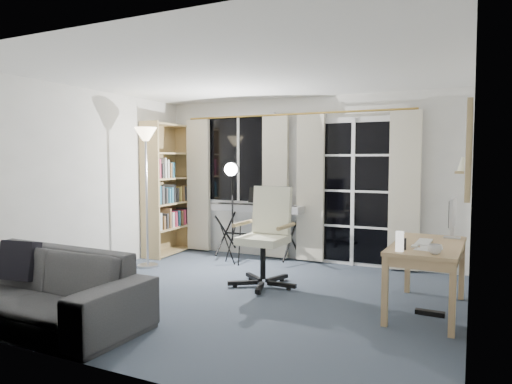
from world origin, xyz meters
TOP-DOWN VIEW (x-y plane):
  - floor at (0.00, 0.00)m, footprint 4.50×4.00m
  - window at (-1.05, 1.97)m, footprint 1.20×0.08m
  - french_door at (0.75, 1.97)m, footprint 1.32×0.09m
  - curtains at (-0.14, 1.88)m, footprint 3.60×0.07m
  - bookshelf at (-2.13, 1.49)m, footprint 0.37×0.97m
  - torchiere_lamp at (-1.80, 0.64)m, footprint 0.36×0.36m
  - keyboard_piano at (-0.61, 1.70)m, footprint 1.39×0.69m
  - studio_light at (-0.80, 1.26)m, footprint 0.32×0.33m
  - office_chair at (0.06, 0.57)m, footprint 0.78×0.81m
  - desk at (1.88, 0.30)m, footprint 0.68×1.28m
  - monitor at (2.08, 0.75)m, footprint 0.17×0.48m
  - desk_clutter at (1.82, 0.09)m, footprint 0.41×0.76m
  - mug at (1.98, -0.20)m, footprint 0.11×0.09m
  - wall_mirror at (2.22, -0.35)m, footprint 0.04×0.94m
  - framed_print at (2.23, 0.55)m, footprint 0.03×0.42m
  - wall_shelf at (2.16, 1.05)m, footprint 0.16×0.30m
  - sofa at (-1.36, -1.55)m, footprint 2.25×0.72m

SIDE VIEW (x-z plane):
  - floor at x=0.00m, z-range -0.02..0.00m
  - sofa at x=-1.36m, z-range 0.00..0.88m
  - desk_clutter at x=1.82m, z-range 0.10..0.95m
  - desk at x=1.88m, z-range 0.25..0.92m
  - office_chair at x=0.06m, z-range 0.10..1.27m
  - mug at x=1.98m, z-range 0.67..0.78m
  - keyboard_piano at x=-0.61m, z-range 0.26..1.26m
  - monitor at x=2.08m, z-range 0.71..1.13m
  - bookshelf at x=-2.13m, z-range -0.05..2.01m
  - french_door at x=0.75m, z-range -0.03..2.08m
  - curtains at x=-0.14m, z-range 0.03..2.16m
  - studio_light at x=-0.80m, z-range 0.45..1.93m
  - wall_shelf at x=2.16m, z-range 1.32..1.50m
  - window at x=-1.05m, z-range 0.80..2.20m
  - wall_mirror at x=2.22m, z-range 1.18..1.92m
  - torchiere_lamp at x=-1.80m, z-range 0.59..2.52m
  - framed_print at x=2.23m, z-range 1.44..1.76m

